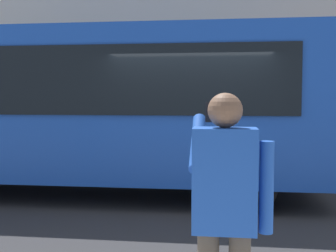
% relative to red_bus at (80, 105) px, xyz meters
% --- Properties ---
extents(ground_plane, '(60.00, 60.00, 0.00)m').
position_rel_red_bus_xyz_m(ground_plane, '(-2.17, 0.52, -1.68)').
color(ground_plane, '#2B2B2D').
extents(red_bus, '(9.05, 2.54, 3.08)m').
position_rel_red_bus_xyz_m(red_bus, '(0.00, 0.00, 0.00)').
color(red_bus, '#1947AD').
rests_on(red_bus, ground_plane).
extents(pedestrian_photographer, '(0.53, 0.52, 1.70)m').
position_rel_red_bus_xyz_m(pedestrian_photographer, '(-2.69, 5.09, -0.54)').
color(pedestrian_photographer, '#4C4238').
rests_on(pedestrian_photographer, sidewalk_curb).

